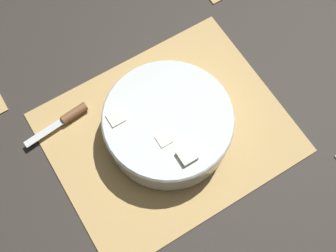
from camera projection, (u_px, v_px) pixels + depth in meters
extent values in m
plane|color=#2D2823|center=(168.00, 133.00, 0.93)|extent=(6.00, 6.00, 0.00)
cube|color=tan|center=(168.00, 132.00, 0.93)|extent=(0.46, 0.37, 0.01)
cube|color=brown|center=(86.00, 178.00, 0.89)|extent=(0.01, 0.36, 0.00)
cube|color=brown|center=(107.00, 166.00, 0.90)|extent=(0.01, 0.36, 0.00)
cube|color=brown|center=(128.00, 154.00, 0.91)|extent=(0.01, 0.36, 0.00)
cube|color=brown|center=(148.00, 143.00, 0.92)|extent=(0.01, 0.36, 0.00)
cube|color=brown|center=(168.00, 132.00, 0.92)|extent=(0.01, 0.36, 0.00)
cube|color=brown|center=(187.00, 121.00, 0.93)|extent=(0.01, 0.36, 0.00)
cube|color=brown|center=(206.00, 110.00, 0.94)|extent=(0.01, 0.36, 0.00)
cube|color=brown|center=(225.00, 99.00, 0.95)|extent=(0.01, 0.36, 0.00)
cube|color=brown|center=(243.00, 89.00, 0.96)|extent=(0.01, 0.36, 0.00)
cylinder|color=silver|center=(168.00, 125.00, 0.89)|extent=(0.24, 0.24, 0.07)
torus|color=silver|center=(168.00, 119.00, 0.87)|extent=(0.25, 0.25, 0.01)
cylinder|color=beige|center=(149.00, 139.00, 0.86)|extent=(0.03, 0.03, 0.01)
cylinder|color=beige|center=(139.00, 121.00, 0.88)|extent=(0.03, 0.03, 0.01)
cylinder|color=beige|center=(130.00, 102.00, 0.93)|extent=(0.03, 0.03, 0.01)
cylinder|color=beige|center=(139.00, 155.00, 0.89)|extent=(0.03, 0.03, 0.01)
cylinder|color=beige|center=(152.00, 104.00, 0.88)|extent=(0.03, 0.03, 0.01)
cylinder|color=beige|center=(216.00, 136.00, 0.88)|extent=(0.03, 0.03, 0.01)
cylinder|color=beige|center=(172.00, 147.00, 0.89)|extent=(0.03, 0.03, 0.01)
cylinder|color=beige|center=(150.00, 157.00, 0.86)|extent=(0.03, 0.03, 0.01)
cylinder|color=beige|center=(165.00, 100.00, 0.89)|extent=(0.03, 0.03, 0.01)
cylinder|color=beige|center=(134.00, 98.00, 0.88)|extent=(0.03, 0.03, 0.01)
cylinder|color=beige|center=(164.00, 116.00, 0.92)|extent=(0.03, 0.03, 0.01)
cube|color=beige|center=(210.00, 147.00, 0.85)|extent=(0.02, 0.02, 0.02)
cube|color=beige|center=(195.00, 150.00, 0.88)|extent=(0.03, 0.03, 0.03)
cube|color=beige|center=(185.00, 111.00, 0.90)|extent=(0.03, 0.03, 0.03)
cube|color=beige|center=(195.00, 132.00, 0.88)|extent=(0.02, 0.02, 0.02)
cube|color=beige|center=(163.00, 93.00, 0.94)|extent=(0.02, 0.02, 0.02)
cube|color=beige|center=(214.00, 114.00, 0.91)|extent=(0.03, 0.03, 0.03)
cube|color=beige|center=(164.00, 141.00, 0.85)|extent=(0.02, 0.02, 0.02)
cube|color=beige|center=(187.00, 157.00, 0.83)|extent=(0.03, 0.03, 0.03)
cube|color=beige|center=(116.00, 121.00, 0.87)|extent=(0.03, 0.03, 0.03)
ellipsoid|color=orange|center=(174.00, 137.00, 0.90)|extent=(0.03, 0.01, 0.01)
ellipsoid|color=orange|center=(195.00, 102.00, 0.93)|extent=(0.03, 0.02, 0.02)
ellipsoid|color=red|center=(204.00, 99.00, 0.90)|extent=(0.04, 0.02, 0.02)
ellipsoid|color=red|center=(177.00, 88.00, 0.94)|extent=(0.03, 0.02, 0.02)
ellipsoid|color=red|center=(208.00, 120.00, 0.89)|extent=(0.04, 0.02, 0.02)
cube|color=silver|center=(44.00, 133.00, 0.91)|extent=(0.09, 0.02, 0.00)
cylinder|color=brown|center=(74.00, 113.00, 0.93)|extent=(0.06, 0.02, 0.02)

